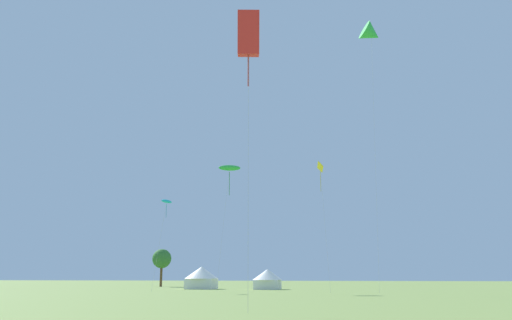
{
  "coord_description": "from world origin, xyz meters",
  "views": [
    {
      "loc": [
        7.94,
        -5.44,
        1.88
      ],
      "look_at": [
        0.0,
        32.0,
        10.61
      ],
      "focal_mm": 35.73,
      "sensor_mm": 36.0,
      "label": 1
    }
  ],
  "objects": [
    {
      "name": "festival_tent_right",
      "position": [
        -15.82,
        67.97,
        1.79
      ],
      "size": [
        4.97,
        4.97,
        3.23
      ],
      "color": "white",
      "rests_on": "ground"
    },
    {
      "name": "kite_yellow_diamond",
      "position": [
        3.03,
        55.77,
        14.31
      ],
      "size": [
        1.37,
        2.88,
        15.64
      ],
      "color": "yellow",
      "rests_on": "ground"
    },
    {
      "name": "kite_cyan_parafoil",
      "position": [
        -16.9,
        55.99,
        11.25
      ],
      "size": [
        1.66,
        2.44,
        11.6
      ],
      "color": "#1EB7CC",
      "rests_on": "ground"
    },
    {
      "name": "kite_green_delta",
      "position": [
        9.99,
        56.26,
        32.17
      ],
      "size": [
        3.82,
        3.54,
        33.8
      ],
      "color": "green",
      "rests_on": "ground"
    },
    {
      "name": "kite_red_box",
      "position": [
        1.53,
        22.54,
        16.35
      ],
      "size": [
        1.71,
        2.21,
        17.8
      ],
      "color": "red",
      "rests_on": "ground"
    },
    {
      "name": "tree_distant_left",
      "position": [
        -28.1,
        82.49,
        4.88
      ],
      "size": [
        3.43,
        3.43,
        6.64
      ],
      "color": "brown",
      "rests_on": "ground"
    },
    {
      "name": "festival_tent_left",
      "position": [
        -5.94,
        67.97,
        1.57
      ],
      "size": [
        4.36,
        4.36,
        2.84
      ],
      "color": "white",
      "rests_on": "ground"
    },
    {
      "name": "kite_green_parafoil",
      "position": [
        -9.42,
        59.29,
        16.03
      ],
      "size": [
        3.16,
        3.11,
        16.51
      ],
      "color": "green",
      "rests_on": "ground"
    }
  ]
}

